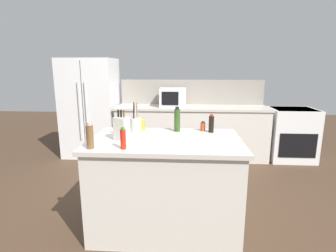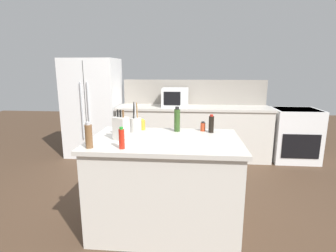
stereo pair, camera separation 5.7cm
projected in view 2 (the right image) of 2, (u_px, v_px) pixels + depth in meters
The scene contains 16 objects.
ground_plane at pixel (165, 225), 2.75m from camera, with size 14.00×14.00×0.00m, color #473323.
back_counter_run at pixel (193, 132), 4.76m from camera, with size 2.71×0.66×0.94m.
wall_backsplash at pixel (194, 92), 4.92m from camera, with size 2.67×0.03×0.46m, color gray.
kitchen_island at pixel (165, 183), 2.65m from camera, with size 1.47×0.93×0.94m.
refrigerator at pixel (93, 108), 4.88m from camera, with size 0.95×0.75×1.78m.
range_oven at pixel (294, 135), 4.61m from camera, with size 0.76×0.65×0.92m.
microwave at pixel (175, 97), 4.65m from camera, with size 0.46×0.39×0.33m.
knife_block at pixel (121, 128), 2.49m from camera, with size 0.16×0.14×0.29m.
utensil_crock at pixel (136, 124), 2.81m from camera, with size 0.12×0.12×0.32m.
hot_sauce_bottle at pixel (122, 138), 2.22m from camera, with size 0.05×0.05×0.19m.
olive_oil_bottle at pixel (177, 120), 2.82m from camera, with size 0.06×0.06×0.27m.
soy_sauce_bottle at pixel (211, 124), 2.78m from camera, with size 0.06×0.06×0.19m.
honey_jar at pixel (142, 125), 2.91m from camera, with size 0.07×0.07×0.12m.
spice_jar_paprika at pixel (203, 127), 2.85m from camera, with size 0.05×0.05×0.10m.
pepper_grinder at pixel (89, 136), 2.24m from camera, with size 0.06×0.06×0.23m.
salt_shaker at pixel (116, 128), 2.74m from camera, with size 0.05×0.05×0.12m.
Camera 2 is at (0.25, -2.45, 1.61)m, focal length 28.00 mm.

